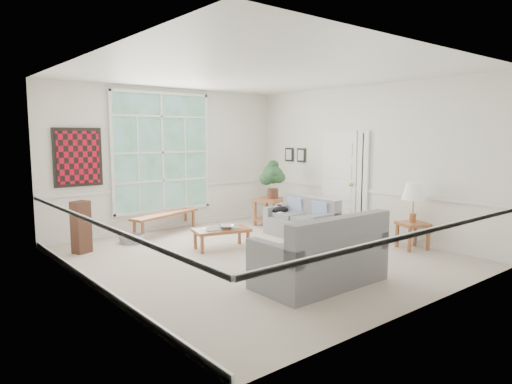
% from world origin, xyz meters
% --- Properties ---
extents(floor, '(5.50, 6.00, 0.01)m').
position_xyz_m(floor, '(0.00, 0.00, -0.01)').
color(floor, '#B6A899').
rests_on(floor, ground).
extents(ceiling, '(5.50, 6.00, 0.02)m').
position_xyz_m(ceiling, '(0.00, 0.00, 3.00)').
color(ceiling, white).
rests_on(ceiling, ground).
extents(wall_back, '(5.50, 0.02, 3.00)m').
position_xyz_m(wall_back, '(0.00, 3.00, 1.50)').
color(wall_back, white).
rests_on(wall_back, ground).
extents(wall_front, '(5.50, 0.02, 3.00)m').
position_xyz_m(wall_front, '(0.00, -3.00, 1.50)').
color(wall_front, white).
rests_on(wall_front, ground).
extents(wall_left, '(0.02, 6.00, 3.00)m').
position_xyz_m(wall_left, '(-2.75, 0.00, 1.50)').
color(wall_left, white).
rests_on(wall_left, ground).
extents(wall_right, '(0.02, 6.00, 3.00)m').
position_xyz_m(wall_right, '(2.75, 0.00, 1.50)').
color(wall_right, white).
rests_on(wall_right, ground).
extents(window_back, '(2.30, 0.08, 2.40)m').
position_xyz_m(window_back, '(-0.20, 2.96, 1.65)').
color(window_back, white).
rests_on(window_back, wall_back).
extents(entry_door, '(0.08, 0.90, 2.10)m').
position_xyz_m(entry_door, '(2.71, 0.60, 1.05)').
color(entry_door, white).
rests_on(entry_door, floor).
extents(door_sidelight, '(0.08, 0.26, 1.90)m').
position_xyz_m(door_sidelight, '(2.71, -0.03, 1.15)').
color(door_sidelight, white).
rests_on(door_sidelight, wall_right).
extents(wall_art, '(0.90, 0.06, 1.10)m').
position_xyz_m(wall_art, '(-1.95, 2.95, 1.60)').
color(wall_art, maroon).
rests_on(wall_art, wall_back).
extents(wall_frame_near, '(0.04, 0.26, 0.32)m').
position_xyz_m(wall_frame_near, '(2.71, 1.75, 1.55)').
color(wall_frame_near, black).
rests_on(wall_frame_near, wall_right).
extents(wall_frame_far, '(0.04, 0.26, 0.32)m').
position_xyz_m(wall_frame_far, '(2.71, 2.15, 1.55)').
color(wall_frame_far, black).
rests_on(wall_frame_far, wall_right).
extents(loveseat_right, '(0.79, 1.48, 0.79)m').
position_xyz_m(loveseat_right, '(1.53, 0.55, 0.39)').
color(loveseat_right, slate).
rests_on(loveseat_right, floor).
extents(loveseat_front, '(1.81, 0.94, 0.97)m').
position_xyz_m(loveseat_front, '(-0.30, -1.64, 0.49)').
color(loveseat_front, slate).
rests_on(loveseat_front, floor).
extents(coffee_table, '(1.08, 0.77, 0.36)m').
position_xyz_m(coffee_table, '(-0.22, 0.78, 0.18)').
color(coffee_table, brown).
rests_on(coffee_table, floor).
extents(pewter_bowl, '(0.48, 0.48, 0.09)m').
position_xyz_m(pewter_bowl, '(-0.18, 0.70, 0.41)').
color(pewter_bowl, '#95959A').
rests_on(pewter_bowl, coffee_table).
extents(window_bench, '(1.72, 0.87, 0.40)m').
position_xyz_m(window_bench, '(-0.33, 2.65, 0.20)').
color(window_bench, brown).
rests_on(window_bench, floor).
extents(end_table, '(0.76, 0.76, 0.61)m').
position_xyz_m(end_table, '(1.86, 1.86, 0.30)').
color(end_table, brown).
rests_on(end_table, floor).
extents(houseplant, '(0.65, 0.65, 0.86)m').
position_xyz_m(houseplant, '(1.92, 1.83, 1.04)').
color(houseplant, '#234829').
rests_on(houseplant, end_table).
extents(side_table, '(0.61, 0.61, 0.48)m').
position_xyz_m(side_table, '(2.40, -1.38, 0.24)').
color(side_table, brown).
rests_on(side_table, floor).
extents(table_lamp, '(0.51, 0.51, 0.70)m').
position_xyz_m(table_lamp, '(2.42, -1.36, 0.83)').
color(table_lamp, white).
rests_on(table_lamp, side_table).
extents(pet_bed, '(0.56, 0.56, 0.14)m').
position_xyz_m(pet_bed, '(-1.25, 2.25, 0.07)').
color(pet_bed, gray).
rests_on(pet_bed, floor).
extents(floor_speaker, '(0.34, 0.31, 0.90)m').
position_xyz_m(floor_speaker, '(-2.24, 2.07, 0.45)').
color(floor_speaker, '#43251A').
rests_on(floor_speaker, floor).
extents(cat, '(0.43, 0.36, 0.17)m').
position_xyz_m(cat, '(1.46, 1.07, 0.49)').
color(cat, black).
rests_on(cat, loveseat_right).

